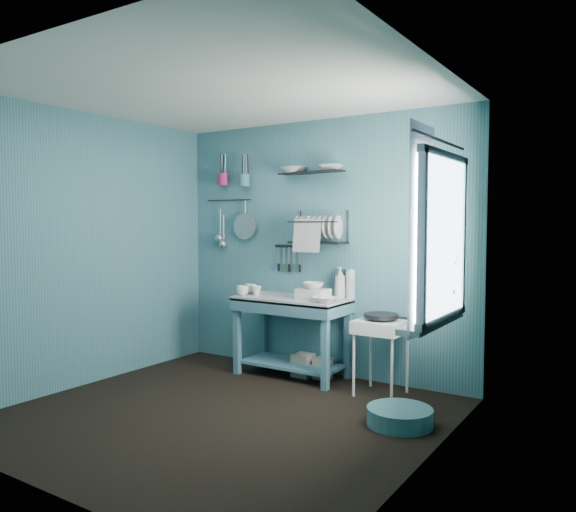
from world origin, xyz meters
The scene contains 36 objects.
floor centered at (0.00, 0.00, 0.00)m, with size 3.20×3.20×0.00m, color black.
ceiling centered at (0.00, 0.00, 2.50)m, with size 3.20×3.20×0.00m, color silver.
wall_back centered at (0.00, 1.50, 1.25)m, with size 3.20×3.20×0.00m, color #396B76.
wall_front centered at (0.00, -1.50, 1.25)m, with size 3.20×3.20×0.00m, color #396B76.
wall_left centered at (-1.60, 0.00, 1.25)m, with size 3.00×3.00×0.00m, color #396B76.
wall_right centered at (1.60, 0.00, 1.25)m, with size 3.00×3.00×0.00m, color #396B76.
work_counter centered at (-0.15, 1.23, 0.39)m, with size 1.09×0.55×0.77m, color #386777.
mug_left centered at (-0.63, 1.07, 0.82)m, with size 0.12×0.12×0.10m, color silver.
mug_mid centered at (-0.53, 1.17, 0.82)m, with size 0.10×0.10×0.09m, color silver.
mug_right centered at (-0.65, 1.23, 0.82)m, with size 0.12×0.12×0.10m, color silver.
wash_tub centered at (0.10, 1.21, 0.82)m, with size 0.28×0.22×0.10m, color beige.
tub_bowl centered at (0.10, 1.21, 0.91)m, with size 0.20×0.20×0.06m, color silver.
soap_bottle centered at (0.27, 1.43, 0.92)m, with size 0.12×0.12×0.30m, color beige.
water_bottle centered at (0.37, 1.45, 0.91)m, with size 0.09×0.09×0.28m, color #A0AFB2.
counter_bowl centered at (0.30, 1.08, 0.80)m, with size 0.22×0.22×0.05m, color silver.
hotplate_stand centered at (0.81, 1.16, 0.33)m, with size 0.41×0.41×0.65m, color silver.
frying_pan centered at (0.81, 1.16, 0.69)m, with size 0.30×0.30×0.04m, color black.
knife_strip centered at (-0.33, 1.47, 1.26)m, with size 0.32×0.02×0.03m, color black.
dish_rack centered at (0.06, 1.37, 1.45)m, with size 0.55×0.24×0.32m, color black.
upper_shelf centered at (-0.04, 1.40, 1.98)m, with size 0.70×0.18×0.01m, color black.
shelf_bowl_left centered at (-0.24, 1.40, 2.05)m, with size 0.23×0.23×0.06m, color silver.
shelf_bowl_right centered at (0.18, 1.40, 2.05)m, with size 0.22×0.22×0.05m, color silver.
utensil_cup_magenta centered at (-1.16, 1.42, 1.96)m, with size 0.11×0.11×0.13m, color #AD2055.
utensil_cup_teal centered at (-0.87, 1.42, 1.94)m, with size 0.11×0.11×0.13m, color teal.
colander centered at (-0.89, 1.45, 1.45)m, with size 0.28×0.28×0.03m, color #9C9FA4.
ladle_outer centered at (-1.24, 1.46, 1.50)m, with size 0.01×0.01×0.30m, color #9C9FA4.
ladle_inner centered at (-1.19, 1.46, 1.43)m, with size 0.01×0.01×0.30m, color #9C9FA4.
hook_rail centered at (-1.12, 1.47, 1.74)m, with size 0.01×0.01×0.60m, color black.
window_glass centered at (1.59, 0.45, 1.40)m, with size 1.10×1.10×0.00m, color white.
windowsill centered at (1.50, 0.45, 0.81)m, with size 0.16×0.95×0.04m, color silver.
curtain centered at (1.52, 0.15, 1.45)m, with size 1.35×1.35×0.00m, color silver.
curtain_rod centered at (1.54, 0.45, 2.05)m, with size 0.02×0.02×1.05m, color black.
potted_plant centered at (1.47, 0.68, 1.06)m, with size 0.25×0.25×0.45m, color #316227.
storage_tin_large centered at (-0.05, 1.28, 0.11)m, with size 0.18×0.18×0.22m, color gray.
storage_tin_small centered at (0.15, 1.31, 0.10)m, with size 0.15×0.15×0.20m, color gray.
floor_basin centered at (1.23, 0.54, 0.07)m, with size 0.49×0.49×0.13m, color #3F787D.
Camera 1 is at (2.76, -3.31, 1.51)m, focal length 35.00 mm.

